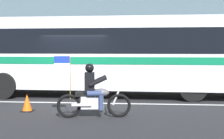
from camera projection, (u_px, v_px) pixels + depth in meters
name	position (u px, v px, depth m)	size (l,w,h in m)	color
ground_plane	(74.00, 100.00, 11.22)	(60.00, 60.00, 0.00)	black
sidewalk_curb	(93.00, 83.00, 16.29)	(28.00, 3.80, 0.15)	#A39E93
lane_center_stripe	(70.00, 103.00, 10.63)	(26.60, 0.14, 0.01)	silver
transit_bus	(105.00, 51.00, 12.19)	(12.61, 2.94, 3.22)	silver
motorcycle_with_rider	(93.00, 95.00, 8.33)	(2.18, 0.68, 1.78)	black
traffic_cone	(27.00, 103.00, 9.19)	(0.36, 0.36, 0.55)	#EA590F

